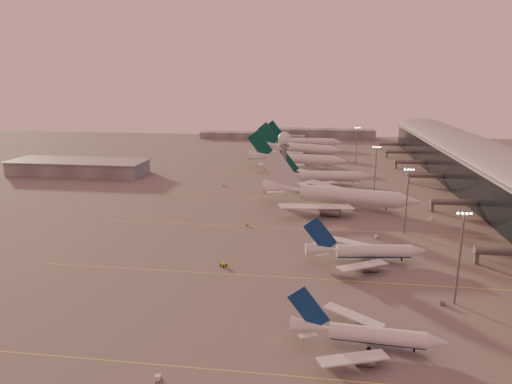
# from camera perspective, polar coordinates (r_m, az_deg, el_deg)

# --- Properties ---
(ground) EXTENTS (700.00, 700.00, 0.00)m
(ground) POSITION_cam_1_polar(r_m,az_deg,el_deg) (127.29, -3.07, -12.10)
(ground) COLOR #4E4C4C
(ground) RESTS_ON ground
(taxiway_markings) EXTENTS (180.00, 185.25, 0.02)m
(taxiway_markings) POSITION_cam_1_polar(r_m,az_deg,el_deg) (177.42, 9.97, -4.60)
(taxiway_markings) COLOR #D2CA4A
(taxiway_markings) RESTS_ON ground
(terminal) EXTENTS (57.00, 362.00, 23.04)m
(terminal) POSITION_cam_1_polar(r_m,az_deg,el_deg) (242.56, 28.34, 1.51)
(terminal) COLOR black
(terminal) RESTS_ON ground
(hangar) EXTENTS (82.00, 27.00, 8.50)m
(hangar) POSITION_cam_1_polar(r_m,az_deg,el_deg) (294.00, -21.30, 2.93)
(hangar) COLOR slate
(hangar) RESTS_ON ground
(radar_tower) EXTENTS (6.40, 6.40, 31.10)m
(radar_tower) POSITION_cam_1_polar(r_m,az_deg,el_deg) (235.42, 3.55, 5.43)
(radar_tower) COLOR slate
(radar_tower) RESTS_ON ground
(mast_a) EXTENTS (3.60, 0.56, 25.00)m
(mast_a) POSITION_cam_1_polar(r_m,az_deg,el_deg) (125.14, 24.14, -7.00)
(mast_a) COLOR slate
(mast_a) RESTS_ON ground
(mast_b) EXTENTS (3.60, 0.56, 25.00)m
(mast_b) POSITION_cam_1_polar(r_m,az_deg,el_deg) (175.55, 18.35, -0.64)
(mast_b) COLOR slate
(mast_b) RESTS_ON ground
(mast_c) EXTENTS (3.60, 0.56, 25.00)m
(mast_c) POSITION_cam_1_polar(r_m,az_deg,el_deg) (227.88, 14.69, 2.86)
(mast_c) COLOR slate
(mast_c) RESTS_ON ground
(mast_d) EXTENTS (3.60, 0.56, 25.00)m
(mast_d) POSITION_cam_1_polar(r_m,az_deg,el_deg) (316.09, 12.48, 6.00)
(mast_d) COLOR slate
(mast_d) RESTS_ON ground
(distant_horizon) EXTENTS (165.00, 37.50, 9.00)m
(distant_horizon) POSITION_cam_1_polar(r_m,az_deg,el_deg) (440.83, 5.23, 7.17)
(distant_horizon) COLOR slate
(distant_horizon) RESTS_ON ground
(narrowbody_near) EXTENTS (33.33, 26.53, 13.02)m
(narrowbody_near) POSITION_cam_1_polar(r_m,az_deg,el_deg) (104.30, 13.58, -17.19)
(narrowbody_near) COLOR silver
(narrowbody_near) RESTS_ON ground
(narrowbody_mid) EXTENTS (38.47, 30.53, 15.07)m
(narrowbody_mid) POSITION_cam_1_polar(r_m,az_deg,el_deg) (147.48, 13.51, -7.43)
(narrowbody_mid) COLOR silver
(narrowbody_mid) RESTS_ON ground
(widebody_white) EXTENTS (69.24, 54.91, 24.67)m
(widebody_white) POSITION_cam_1_polar(r_m,az_deg,el_deg) (204.88, 10.24, -0.84)
(widebody_white) COLOR silver
(widebody_white) RESTS_ON ground
(greentail_a) EXTENTS (53.90, 43.39, 19.57)m
(greentail_a) POSITION_cam_1_polar(r_m,az_deg,el_deg) (249.66, 8.39, 1.71)
(greentail_a) COLOR silver
(greentail_a) RESTS_ON ground
(greentail_b) EXTENTS (64.41, 51.59, 23.56)m
(greentail_b) POSITION_cam_1_polar(r_m,az_deg,el_deg) (295.41, 5.09, 3.85)
(greentail_b) COLOR silver
(greentail_b) RESTS_ON ground
(greentail_c) EXTENTS (63.94, 50.83, 24.04)m
(greentail_c) POSITION_cam_1_polar(r_m,az_deg,el_deg) (342.22, 5.36, 5.25)
(greentail_c) COLOR silver
(greentail_c) RESTS_ON ground
(greentail_d) EXTENTS (63.60, 51.36, 23.10)m
(greentail_d) POSITION_cam_1_polar(r_m,az_deg,el_deg) (377.18, 6.00, 6.02)
(greentail_d) COLOR silver
(greentail_d) RESTS_ON ground
(gsv_truck_a) EXTENTS (6.21, 3.50, 2.37)m
(gsv_truck_a) POSITION_cam_1_polar(r_m,az_deg,el_deg) (95.13, -11.88, -21.49)
(gsv_truck_a) COLOR silver
(gsv_truck_a) RESTS_ON ground
(gsv_catering_a) EXTENTS (5.99, 3.71, 4.56)m
(gsv_catering_a) POSITION_cam_1_polar(r_m,az_deg,el_deg) (127.76, 22.45, -11.99)
(gsv_catering_a) COLOR slate
(gsv_catering_a) RESTS_ON ground
(gsv_tug_mid) EXTENTS (4.40, 3.93, 1.08)m
(gsv_tug_mid) POSITION_cam_1_polar(r_m,az_deg,el_deg) (141.65, -4.10, -9.06)
(gsv_tug_mid) COLOR gold
(gsv_tug_mid) RESTS_ON ground
(gsv_truck_b) EXTENTS (6.26, 3.90, 2.38)m
(gsv_truck_b) POSITION_cam_1_polar(r_m,az_deg,el_deg) (170.49, 14.96, -5.22)
(gsv_truck_b) COLOR silver
(gsv_truck_b) RESTS_ON ground
(gsv_truck_c) EXTENTS (5.37, 3.88, 2.06)m
(gsv_truck_c) POSITION_cam_1_polar(r_m,az_deg,el_deg) (178.59, -1.11, -3.91)
(gsv_truck_c) COLOR gold
(gsv_truck_c) RESTS_ON ground
(gsv_catering_b) EXTENTS (4.81, 3.08, 3.64)m
(gsv_catering_b) POSITION_cam_1_polar(r_m,az_deg,el_deg) (198.74, 21.14, -2.78)
(gsv_catering_b) COLOR silver
(gsv_catering_b) RESTS_ON ground
(gsv_tug_far) EXTENTS (2.63, 3.56, 0.91)m
(gsv_tug_far) POSITION_cam_1_polar(r_m,az_deg,el_deg) (219.98, 7.45, -0.73)
(gsv_tug_far) COLOR silver
(gsv_tug_far) RESTS_ON ground
(gsv_truck_d) EXTENTS (2.57, 6.34, 2.52)m
(gsv_truck_d) POSITION_cam_1_polar(r_m,az_deg,el_deg) (245.43, -4.16, 1.10)
(gsv_truck_d) COLOR silver
(gsv_truck_d) RESTS_ON ground
(gsv_tug_hangar) EXTENTS (3.78, 2.49, 1.03)m
(gsv_tug_hangar) POSITION_cam_1_polar(r_m,az_deg,el_deg) (271.94, 13.81, 1.83)
(gsv_tug_hangar) COLOR silver
(gsv_tug_hangar) RESTS_ON ground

